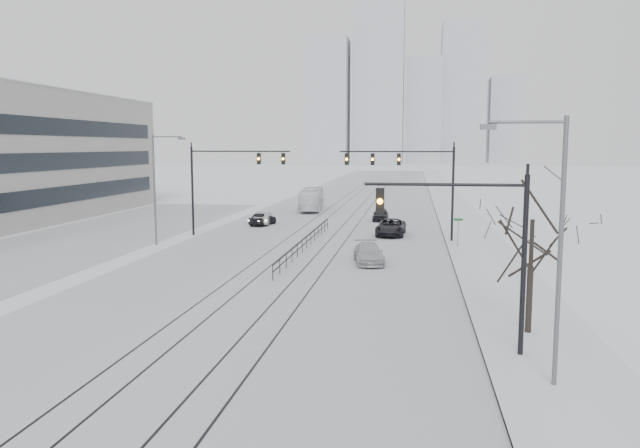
% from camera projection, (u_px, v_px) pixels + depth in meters
% --- Properties ---
extents(ground, '(500.00, 500.00, 0.00)m').
position_uv_depth(ground, '(146.00, 402.00, 19.72)').
color(ground, silver).
rests_on(ground, ground).
extents(road, '(22.00, 260.00, 0.02)m').
position_uv_depth(road, '(347.00, 210.00, 78.60)').
color(road, silver).
rests_on(road, ground).
extents(sidewalk_east, '(5.00, 260.00, 0.16)m').
position_uv_depth(sidewalk_east, '(456.00, 211.00, 76.60)').
color(sidewalk_east, silver).
rests_on(sidewalk_east, ground).
extents(curb, '(0.10, 260.00, 0.12)m').
position_uv_depth(curb, '(436.00, 211.00, 76.96)').
color(curb, gray).
rests_on(curb, ground).
extents(parking_strip, '(14.00, 60.00, 0.03)m').
position_uv_depth(parking_strip, '(101.00, 235.00, 57.02)').
color(parking_strip, silver).
rests_on(parking_strip, ground).
extents(tram_rails, '(5.30, 180.00, 0.01)m').
position_uv_depth(tram_rails, '(325.00, 232.00, 58.97)').
color(tram_rails, black).
rests_on(tram_rails, ground).
extents(skyline, '(96.00, 48.00, 72.00)m').
position_uv_depth(skyline, '(408.00, 96.00, 283.69)').
color(skyline, '#ACB0BC').
rests_on(skyline, ground).
extents(traffic_mast_near, '(6.10, 0.37, 7.00)m').
position_uv_depth(traffic_mast_near, '(480.00, 239.00, 23.45)').
color(traffic_mast_near, black).
rests_on(traffic_mast_near, ground).
extents(traffic_mast_ne, '(9.60, 0.37, 8.00)m').
position_uv_depth(traffic_mast_ne, '(413.00, 174.00, 52.14)').
color(traffic_mast_ne, black).
rests_on(traffic_mast_ne, ground).
extents(traffic_mast_nw, '(9.10, 0.37, 8.00)m').
position_uv_depth(traffic_mast_nw, '(224.00, 174.00, 55.61)').
color(traffic_mast_nw, black).
rests_on(traffic_mast_nw, ground).
extents(street_light_east, '(2.73, 0.25, 9.00)m').
position_uv_depth(street_light_east, '(551.00, 234.00, 20.15)').
color(street_light_east, '#595B60').
rests_on(street_light_east, ground).
extents(street_light_west, '(2.73, 0.25, 9.00)m').
position_uv_depth(street_light_west, '(158.00, 181.00, 50.32)').
color(street_light_west, '#595B60').
rests_on(street_light_west, ground).
extents(bare_tree, '(4.40, 4.40, 6.10)m').
position_uv_depth(bare_tree, '(532.00, 232.00, 26.05)').
color(bare_tree, black).
rests_on(bare_tree, ground).
extents(median_fence, '(0.06, 24.00, 1.00)m').
position_uv_depth(median_fence, '(307.00, 242.00, 49.09)').
color(median_fence, black).
rests_on(median_fence, ground).
extents(street_sign, '(0.70, 0.06, 2.40)m').
position_uv_depth(street_sign, '(458.00, 228.00, 49.18)').
color(street_sign, '#595B60').
rests_on(street_sign, ground).
extents(sedan_sb_inner, '(2.40, 4.28, 1.38)m').
position_uv_depth(sedan_sb_inner, '(263.00, 219.00, 63.71)').
color(sedan_sb_inner, black).
rests_on(sedan_sb_inner, ground).
extents(sedan_sb_outer, '(1.79, 4.21, 1.35)m').
position_uv_depth(sedan_sb_outer, '(264.00, 218.00, 64.22)').
color(sedan_sb_outer, '#ACAFB4').
rests_on(sedan_sb_outer, ground).
extents(sedan_nb_front, '(2.71, 5.47, 1.49)m').
position_uv_depth(sedan_nb_front, '(391.00, 227.00, 56.35)').
color(sedan_nb_front, black).
rests_on(sedan_nb_front, ground).
extents(sedan_nb_right, '(2.67, 4.92, 1.35)m').
position_uv_depth(sedan_nb_right, '(369.00, 254.00, 42.95)').
color(sedan_nb_right, '#B6B9BE').
rests_on(sedan_nb_right, ground).
extents(sedan_nb_far, '(1.63, 4.02, 1.37)m').
position_uv_depth(sedan_nb_far, '(380.00, 214.00, 67.63)').
color(sedan_nb_far, black).
rests_on(sedan_nb_far, ground).
extents(box_truck, '(3.11, 10.22, 2.81)m').
position_uv_depth(box_truck, '(312.00, 199.00, 78.35)').
color(box_truck, white).
rests_on(box_truck, ground).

